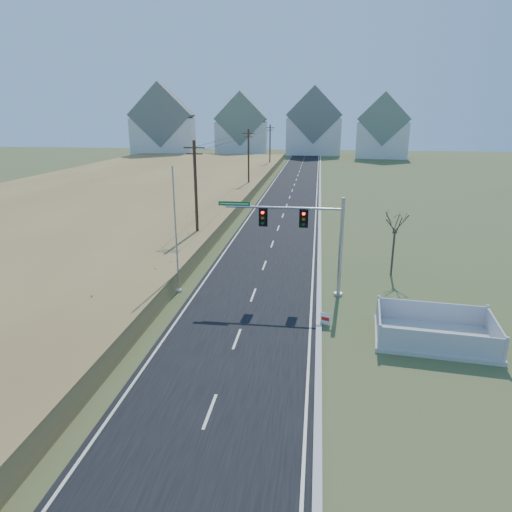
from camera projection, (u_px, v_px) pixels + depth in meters
The scene contains 16 objects.
ground at pixel (243, 323), 25.24m from camera, with size 260.00×260.00×0.00m, color #44562A.
road at pixel (294, 187), 72.53m from camera, with size 8.00×180.00×0.06m, color black.
curb at pixel (320, 187), 71.98m from camera, with size 0.30×180.00×0.18m, color #B2AFA8.
reed_marsh at pixel (124, 189), 65.97m from camera, with size 38.00×110.00×1.30m, color #A28A49.
utility_pole_near at pixel (196, 192), 38.87m from camera, with size 1.80×0.26×9.00m.
utility_pole_mid at pixel (249, 159), 67.25m from camera, with size 1.80×0.26×9.00m.
utility_pole_far at pixel (270, 146), 95.63m from camera, with size 1.80×0.26×9.00m.
condo_nw at pixel (163, 127), 122.43m from camera, with size 17.69×13.38×19.05m.
condo_nnw at pixel (242, 130), 127.66m from camera, with size 14.93×11.17×17.03m.
condo_n at pixel (314, 127), 128.68m from camera, with size 15.27×10.20×18.54m.
condo_ne at pixel (383, 131), 119.03m from camera, with size 14.12×10.51×16.52m.
traffic_signal_mast at pixel (311, 234), 28.14m from camera, with size 7.91×0.54×6.29m.
fence_enclosure at pixel (434, 335), 23.24m from camera, with size 6.23×4.56×1.34m.
open_sign at pixel (325, 319), 24.90m from camera, with size 0.54×0.22×0.69m.
flagpole at pixel (176, 244), 28.72m from camera, with size 0.37×0.37×8.11m.
bare_tree at pixel (396, 222), 31.58m from camera, with size 1.84×1.84×4.89m.
Camera 1 is at (3.80, -22.69, 11.05)m, focal length 32.00 mm.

